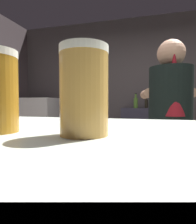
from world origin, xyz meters
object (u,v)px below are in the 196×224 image
object	(u,v)px
bottle_olive_oil	(156,102)
bottle_soy	(136,102)
mixing_bowl	(129,124)
pint_glass_near	(84,91)
bottle_vinegar	(164,104)
bottle_hot_sauce	(146,103)
chefs_knife	(196,129)
bartender	(170,127)
mini_fridge	(40,131)

from	to	relation	value
bottle_olive_oil	bottle_soy	world-z (taller)	bottle_olive_oil
mixing_bowl	pint_glass_near	distance (m)	1.80
bottle_vinegar	bottle_hot_sauce	xyz separation A→B (m)	(-0.29, -0.04, 0.01)
pint_glass_near	bottle_vinegar	world-z (taller)	bottle_vinegar
mixing_bowl	chefs_knife	xyz separation A→B (m)	(0.66, -0.02, -0.02)
bottle_olive_oil	bottle_soy	distance (m)	0.35
bartender	bottle_soy	world-z (taller)	bartender
bottle_olive_oil	bottle_hot_sauce	size ratio (longest dim) A/B	1.22
chefs_knife	pint_glass_near	xyz separation A→B (m)	(-0.54, -1.76, 0.27)
bottle_soy	bottle_hot_sauce	bearing A→B (deg)	21.46
bartender	bottle_olive_oil	distance (m)	1.72
bottle_soy	bottle_hot_sauce	size ratio (longest dim) A/B	1.16
bottle_hot_sauce	bottle_vinegar	bearing A→B (deg)	7.42
bottle_soy	bottle_olive_oil	bearing A→B (deg)	13.64
pint_glass_near	bottle_vinegar	bearing A→B (deg)	83.94
bottle_olive_oil	mixing_bowl	bearing A→B (deg)	-103.86
bartender	bottle_soy	distance (m)	1.68
mini_fridge	bartender	distance (m)	2.67
bartender	pint_glass_near	size ratio (longest dim) A/B	11.74
chefs_knife	bottle_soy	size ratio (longest dim) A/B	0.98
bartender	bottle_olive_oil	size ratio (longest dim) A/B	6.46
mini_fridge	bottle_hot_sauce	size ratio (longest dim) A/B	5.93
bartender	bottle_olive_oil	bearing A→B (deg)	-6.24
bartender	bottle_hot_sauce	bearing A→B (deg)	-0.73
mixing_bowl	bottle_hot_sauce	world-z (taller)	bottle_hot_sauce
mini_fridge	bottle_olive_oil	distance (m)	2.18
mini_fridge	bottle_soy	xyz separation A→B (m)	(1.77, 0.10, 0.54)
mixing_bowl	bottle_olive_oil	bearing A→B (deg)	76.14
mini_fridge	pint_glass_near	xyz separation A→B (m)	(1.90, -2.88, 0.55)
bottle_vinegar	bartender	bearing A→B (deg)	-92.28
mini_fridge	bottle_hot_sauce	world-z (taller)	bottle_hot_sauce
bottle_soy	bottle_vinegar	bearing A→B (deg)	12.81
mixing_bowl	bottle_soy	xyz separation A→B (m)	(-0.02, 1.20, 0.24)
pint_glass_near	bottle_hot_sauce	size ratio (longest dim) A/B	0.67
pint_glass_near	bottle_soy	size ratio (longest dim) A/B	0.58
bottle_soy	mixing_bowl	bearing A→B (deg)	-89.07
mini_fridge	bottle_olive_oil	world-z (taller)	bottle_olive_oil
mixing_bowl	mini_fridge	bearing A→B (deg)	148.44
chefs_knife	mini_fridge	bearing A→B (deg)	159.26
pint_glass_near	mixing_bowl	bearing A→B (deg)	93.77
bartender	bottle_hot_sauce	world-z (taller)	bartender
bottle_olive_oil	bottle_soy	size ratio (longest dim) A/B	1.05
mixing_bowl	bottle_vinegar	world-z (taller)	bottle_vinegar
chefs_knife	bottle_hot_sauce	xyz separation A→B (m)	(-0.50, 1.28, 0.25)
bottle_vinegar	bottle_soy	world-z (taller)	bottle_soy
bartender	mixing_bowl	world-z (taller)	bartender
mini_fridge	chefs_knife	bearing A→B (deg)	-24.55
mini_fridge	bartender	bearing A→B (deg)	-35.13
mini_fridge	chefs_knife	world-z (taller)	mini_fridge
bottle_hot_sauce	mixing_bowl	bearing A→B (deg)	-96.86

